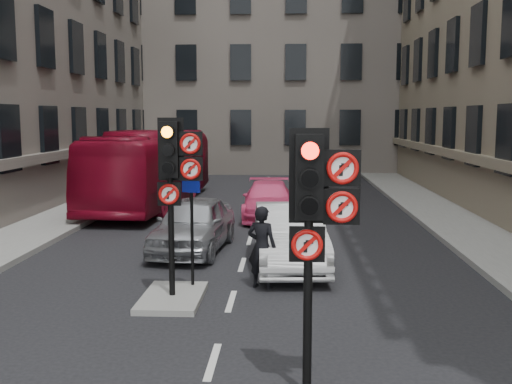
# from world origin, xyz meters

# --- Properties ---
(pavement_left) EXTENTS (3.00, 50.00, 0.16)m
(pavement_left) POSITION_xyz_m (-7.20, 12.00, 0.08)
(pavement_left) COLOR gray
(pavement_left) RESTS_ON ground
(pavement_right) EXTENTS (3.00, 50.00, 0.16)m
(pavement_right) POSITION_xyz_m (7.20, 12.00, 0.08)
(pavement_right) COLOR gray
(pavement_right) RESTS_ON ground
(centre_island) EXTENTS (1.20, 2.00, 0.12)m
(centre_island) POSITION_xyz_m (-1.20, 5.00, 0.06)
(centre_island) COLOR gray
(centre_island) RESTS_ON ground
(building_far) EXTENTS (30.00, 14.00, 20.00)m
(building_far) POSITION_xyz_m (0.00, 38.00, 10.00)
(building_far) COLOR slate
(building_far) RESTS_ON ground
(signal_near) EXTENTS (0.91, 0.40, 3.58)m
(signal_near) POSITION_xyz_m (1.49, 0.99, 2.58)
(signal_near) COLOR black
(signal_near) RESTS_ON ground
(signal_far) EXTENTS (0.91, 0.40, 3.58)m
(signal_far) POSITION_xyz_m (-1.11, 4.99, 2.70)
(signal_far) COLOR black
(signal_far) RESTS_ON centre_island
(car_silver) EXTENTS (2.17, 4.54, 1.50)m
(car_silver) POSITION_xyz_m (-1.46, 9.50, 0.75)
(car_silver) COLOR #95989C
(car_silver) RESTS_ON ground
(car_white) EXTENTS (1.96, 4.73, 1.52)m
(car_white) POSITION_xyz_m (1.17, 7.93, 0.76)
(car_white) COLOR silver
(car_white) RESTS_ON ground
(car_pink) EXTENTS (1.95, 4.58, 1.32)m
(car_pink) POSITION_xyz_m (0.44, 15.00, 0.66)
(car_pink) COLOR #EB457E
(car_pink) RESTS_ON ground
(bus_red) EXTENTS (3.23, 11.39, 3.14)m
(bus_red) POSITION_xyz_m (-4.50, 17.89, 1.57)
(bus_red) COLOR maroon
(bus_red) RESTS_ON ground
(motorcycle) EXTENTS (0.70, 1.68, 0.98)m
(motorcycle) POSITION_xyz_m (0.67, 9.00, 0.49)
(motorcycle) COLOR black
(motorcycle) RESTS_ON ground
(motorcyclist) EXTENTS (0.77, 0.63, 1.81)m
(motorcyclist) POSITION_xyz_m (0.58, 6.00, 0.91)
(motorcyclist) COLOR black
(motorcyclist) RESTS_ON ground
(info_sign) EXTENTS (0.40, 0.17, 2.33)m
(info_sign) POSITION_xyz_m (-0.90, 5.73, 1.62)
(info_sign) COLOR black
(info_sign) RESTS_ON centre_island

